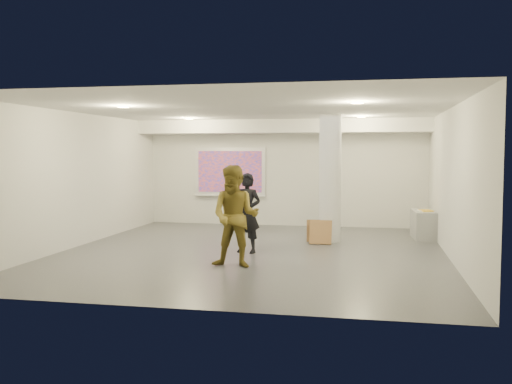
% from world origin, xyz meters
% --- Properties ---
extents(floor, '(8.00, 9.00, 0.01)m').
position_xyz_m(floor, '(0.00, 0.00, 0.00)').
color(floor, '#3B3D43').
rests_on(floor, ground).
extents(ceiling, '(8.00, 9.00, 0.01)m').
position_xyz_m(ceiling, '(0.00, 0.00, 3.00)').
color(ceiling, silver).
rests_on(ceiling, floor).
extents(wall_back, '(8.00, 0.01, 3.00)m').
position_xyz_m(wall_back, '(0.00, 4.50, 1.50)').
color(wall_back, silver).
rests_on(wall_back, floor).
extents(wall_front, '(8.00, 0.01, 3.00)m').
position_xyz_m(wall_front, '(0.00, -4.50, 1.50)').
color(wall_front, silver).
rests_on(wall_front, floor).
extents(wall_left, '(0.01, 9.00, 3.00)m').
position_xyz_m(wall_left, '(-4.00, 0.00, 1.50)').
color(wall_left, silver).
rests_on(wall_left, floor).
extents(wall_right, '(0.01, 9.00, 3.00)m').
position_xyz_m(wall_right, '(4.00, 0.00, 1.50)').
color(wall_right, silver).
rests_on(wall_right, floor).
extents(soffit_band, '(8.00, 1.10, 0.36)m').
position_xyz_m(soffit_band, '(0.00, 3.95, 2.82)').
color(soffit_band, white).
rests_on(soffit_band, ceiling).
extents(downlight_nw, '(0.22, 0.22, 0.02)m').
position_xyz_m(downlight_nw, '(-2.20, 2.50, 2.98)').
color(downlight_nw, '#EFC67A').
rests_on(downlight_nw, ceiling).
extents(downlight_ne, '(0.22, 0.22, 0.02)m').
position_xyz_m(downlight_ne, '(2.20, 2.50, 2.98)').
color(downlight_ne, '#EFC67A').
rests_on(downlight_ne, ceiling).
extents(downlight_sw, '(0.22, 0.22, 0.02)m').
position_xyz_m(downlight_sw, '(-2.20, -1.50, 2.98)').
color(downlight_sw, '#EFC67A').
rests_on(downlight_sw, ceiling).
extents(downlight_se, '(0.22, 0.22, 0.02)m').
position_xyz_m(downlight_se, '(2.20, -1.50, 2.98)').
color(downlight_se, '#EFC67A').
rests_on(downlight_se, ceiling).
extents(column, '(0.52, 0.52, 3.00)m').
position_xyz_m(column, '(1.50, 1.80, 1.50)').
color(column, silver).
rests_on(column, floor).
extents(projection_screen, '(2.10, 0.13, 1.42)m').
position_xyz_m(projection_screen, '(-1.60, 4.45, 1.53)').
color(projection_screen, silver).
rests_on(projection_screen, wall_back).
extents(credenza, '(0.56, 1.21, 0.69)m').
position_xyz_m(credenza, '(3.72, 2.69, 0.34)').
color(credenza, gray).
rests_on(credenza, floor).
extents(papers_stack, '(0.30, 0.36, 0.02)m').
position_xyz_m(papers_stack, '(3.71, 2.62, 0.70)').
color(papers_stack, white).
rests_on(papers_stack, credenza).
extents(postit_pad, '(0.33, 0.39, 0.03)m').
position_xyz_m(postit_pad, '(3.76, 2.54, 0.70)').
color(postit_pad, yellow).
rests_on(postit_pad, credenza).
extents(cardboard_back, '(0.48, 0.13, 0.52)m').
position_xyz_m(cardboard_back, '(1.21, 1.64, 0.26)').
color(cardboard_back, olive).
rests_on(cardboard_back, floor).
extents(cardboard_front, '(0.51, 0.22, 0.55)m').
position_xyz_m(cardboard_front, '(1.33, 1.35, 0.27)').
color(cardboard_front, olive).
rests_on(cardboard_front, floor).
extents(woman, '(0.69, 0.53, 1.68)m').
position_xyz_m(woman, '(-0.09, -0.09, 0.84)').
color(woman, black).
rests_on(woman, floor).
extents(man, '(0.93, 0.73, 1.88)m').
position_xyz_m(man, '(0.02, -1.62, 0.94)').
color(man, olive).
rests_on(man, floor).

